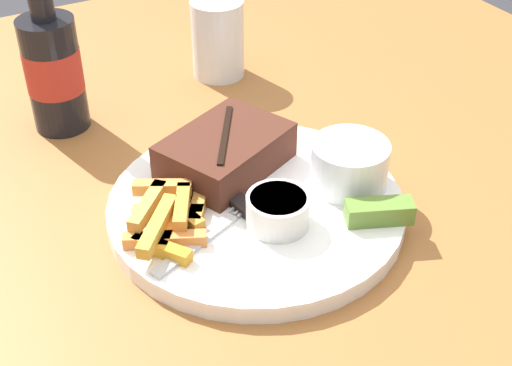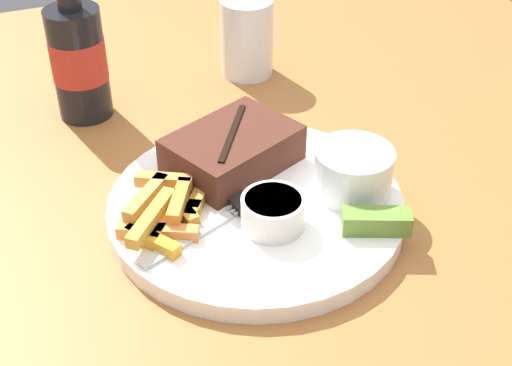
% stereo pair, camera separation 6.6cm
% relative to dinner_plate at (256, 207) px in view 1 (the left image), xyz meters
% --- Properties ---
extents(dining_table, '(1.14, 1.18, 0.75)m').
position_rel_dinner_plate_xyz_m(dining_table, '(0.00, 0.00, -0.09)').
color(dining_table, '#935B2D').
rests_on(dining_table, ground_plane).
extents(dinner_plate, '(0.28, 0.28, 0.02)m').
position_rel_dinner_plate_xyz_m(dinner_plate, '(0.00, 0.00, 0.00)').
color(dinner_plate, white).
rests_on(dinner_plate, dining_table).
extents(steak_portion, '(0.15, 0.13, 0.04)m').
position_rel_dinner_plate_xyz_m(steak_portion, '(0.00, 0.06, 0.03)').
color(steak_portion, '#472319').
rests_on(steak_portion, dinner_plate).
extents(fries_pile, '(0.10, 0.12, 0.02)m').
position_rel_dinner_plate_xyz_m(fries_pile, '(-0.09, 0.01, 0.02)').
color(fries_pile, gold).
rests_on(fries_pile, dinner_plate).
extents(coleslaw_cup, '(0.08, 0.08, 0.05)m').
position_rel_dinner_plate_xyz_m(coleslaw_cup, '(0.09, -0.02, 0.03)').
color(coleslaw_cup, white).
rests_on(coleslaw_cup, dinner_plate).
extents(dipping_sauce_cup, '(0.06, 0.06, 0.03)m').
position_rel_dinner_plate_xyz_m(dipping_sauce_cup, '(0.00, -0.04, 0.03)').
color(dipping_sauce_cup, silver).
rests_on(dipping_sauce_cup, dinner_plate).
extents(pickle_spear, '(0.06, 0.04, 0.02)m').
position_rel_dinner_plate_xyz_m(pickle_spear, '(0.08, -0.08, 0.02)').
color(pickle_spear, '#567A2D').
rests_on(pickle_spear, dinner_plate).
extents(fork_utensil, '(0.13, 0.06, 0.00)m').
position_rel_dinner_plate_xyz_m(fork_utensil, '(-0.07, -0.03, 0.01)').
color(fork_utensil, '#B7B7BC').
rests_on(fork_utensil, dinner_plate).
extents(knife_utensil, '(0.04, 0.17, 0.01)m').
position_rel_dinner_plate_xyz_m(knife_utensil, '(-0.02, 0.03, 0.01)').
color(knife_utensil, '#B7B7BC').
rests_on(knife_utensil, dinner_plate).
extents(beer_bottle, '(0.06, 0.06, 0.21)m').
position_rel_dinner_plate_xyz_m(beer_bottle, '(-0.11, 0.25, 0.06)').
color(beer_bottle, black).
rests_on(beer_bottle, dining_table).
extents(drinking_glass, '(0.07, 0.07, 0.10)m').
position_rel_dinner_plate_xyz_m(drinking_glass, '(0.10, 0.28, 0.04)').
color(drinking_glass, silver).
rests_on(drinking_glass, dining_table).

